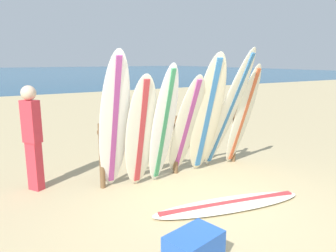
{
  "coord_description": "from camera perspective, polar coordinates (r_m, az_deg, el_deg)",
  "views": [
    {
      "loc": [
        -2.8,
        -3.53,
        2.18
      ],
      "look_at": [
        0.29,
        1.83,
        0.89
      ],
      "focal_mm": 34.07,
      "sensor_mm": 36.0,
      "label": 1
    }
  ],
  "objects": [
    {
      "name": "ground_plane",
      "position": [
        5.01,
        7.84,
        -14.11
      ],
      "size": [
        120.0,
        120.0,
        0.0
      ],
      "primitive_type": "plane",
      "color": "tan"
    },
    {
      "name": "surfboard_rack",
      "position": [
        6.1,
        1.41,
        -1.84
      ],
      "size": [
        3.05,
        0.09,
        1.14
      ],
      "color": "brown",
      "rests_on": "ground"
    },
    {
      "name": "surfboard_leaning_right",
      "position": [
        6.22,
        10.73,
        2.58
      ],
      "size": [
        0.68,
        1.18,
        2.41
      ],
      "color": "white",
      "rests_on": "ground"
    },
    {
      "name": "beachgoer_standing",
      "position": [
        5.73,
        -23.14,
        -1.29
      ],
      "size": [
        0.31,
        0.34,
        1.77
      ],
      "color": "#D8333F",
      "rests_on": "ground"
    },
    {
      "name": "cooler_box",
      "position": [
        3.68,
        4.65,
        -21.1
      ],
      "size": [
        0.68,
        0.54,
        0.36
      ],
      "primitive_type": "cube",
      "rotation": [
        0.0,
        0.0,
        0.25
      ],
      "color": "blue",
      "rests_on": "ground"
    },
    {
      "name": "surfboard_leaning_center_left",
      "position": [
        5.46,
        -0.81,
        0.1
      ],
      "size": [
        0.57,
        0.68,
        2.14
      ],
      "color": "white",
      "rests_on": "ground"
    },
    {
      "name": "ocean_water",
      "position": [
        61.64,
        -27.64,
        8.44
      ],
      "size": [
        120.0,
        80.0,
        0.01
      ],
      "primitive_type": "cube",
      "color": "navy",
      "rests_on": "ground"
    },
    {
      "name": "surfboard_leaning_left",
      "position": [
        5.33,
        -4.88,
        -1.16
      ],
      "size": [
        0.57,
        0.56,
        1.98
      ],
      "color": "silver",
      "rests_on": "ground"
    },
    {
      "name": "surfboard_leaning_center_right",
      "position": [
        5.89,
        7.01,
        1.77
      ],
      "size": [
        0.71,
        1.02,
        2.32
      ],
      "color": "beige",
      "rests_on": "ground"
    },
    {
      "name": "surfboard_leaning_far_right",
      "position": [
        6.6,
        13.22,
        1.72
      ],
      "size": [
        0.54,
        0.8,
        2.12
      ],
      "color": "silver",
      "rests_on": "ground"
    },
    {
      "name": "surfboard_leaning_center",
      "position": [
        5.81,
        3.21,
        -0.17
      ],
      "size": [
        0.52,
        0.89,
        1.95
      ],
      "color": "silver",
      "rests_on": "ground"
    },
    {
      "name": "surfboard_leaning_far_left",
      "position": [
        5.18,
        -9.59,
        0.47
      ],
      "size": [
        0.54,
        0.82,
        2.35
      ],
      "color": "white",
      "rests_on": "ground"
    },
    {
      "name": "surfboard_lying_on_sand",
      "position": [
        5.04,
        10.88,
        -13.6
      ],
      "size": [
        2.49,
        0.95,
        0.08
      ],
      "color": "white",
      "rests_on": "ground"
    }
  ]
}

